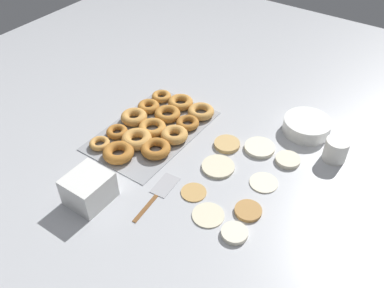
# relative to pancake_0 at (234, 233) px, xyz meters

# --- Properties ---
(ground_plane) EXTENTS (3.00, 3.00, 0.00)m
(ground_plane) POSITION_rel_pancake_0_xyz_m (-0.22, -0.24, -0.01)
(ground_plane) COLOR #B2B5BA
(pancake_0) EXTENTS (0.08, 0.08, 0.02)m
(pancake_0) POSITION_rel_pancake_0_xyz_m (0.00, 0.00, 0.00)
(pancake_0) COLOR silver
(pancake_0) RESTS_ON ground_plane
(pancake_1) EXTENTS (0.09, 0.09, 0.01)m
(pancake_1) POSITION_rel_pancake_0_xyz_m (-0.07, -0.20, -0.00)
(pancake_1) COLOR tan
(pancake_1) RESTS_ON ground_plane
(pancake_2) EXTENTS (0.12, 0.12, 0.01)m
(pancake_2) POSITION_rel_pancake_0_xyz_m (-0.22, -0.19, -0.00)
(pancake_2) COLOR beige
(pancake_2) RESTS_ON ground_plane
(pancake_3) EXTENTS (0.11, 0.11, 0.01)m
(pancake_3) POSITION_rel_pancake_0_xyz_m (-0.39, -0.12, -0.00)
(pancake_3) COLOR silver
(pancake_3) RESTS_ON ground_plane
(pancake_4) EXTENTS (0.10, 0.10, 0.01)m
(pancake_4) POSITION_rel_pancake_0_xyz_m (-0.02, -0.11, -0.00)
(pancake_4) COLOR beige
(pancake_4) RESTS_ON ground_plane
(pancake_5) EXTENTS (0.09, 0.09, 0.01)m
(pancake_5) POSITION_rel_pancake_0_xyz_m (-0.10, -0.01, -0.00)
(pancake_5) COLOR #B27F42
(pancake_5) RESTS_ON ground_plane
(pancake_6) EXTENTS (0.10, 0.10, 0.01)m
(pancake_6) POSITION_rel_pancake_0_xyz_m (-0.24, -0.03, -0.00)
(pancake_6) COLOR silver
(pancake_6) RESTS_ON ground_plane
(pancake_7) EXTENTS (0.09, 0.09, 0.02)m
(pancake_7) POSITION_rel_pancake_0_xyz_m (-0.39, -0.00, -0.00)
(pancake_7) COLOR beige
(pancake_7) RESTS_ON ground_plane
(pancake_8) EXTENTS (0.10, 0.10, 0.02)m
(pancake_8) POSITION_rel_pancake_0_xyz_m (-0.34, -0.23, -0.00)
(pancake_8) COLOR tan
(pancake_8) RESTS_ON ground_plane
(donut_tray) EXTENTS (0.51, 0.32, 0.04)m
(donut_tray) POSITION_rel_pancake_0_xyz_m (-0.26, -0.51, 0.01)
(donut_tray) COLOR #93969B
(donut_tray) RESTS_ON ground_plane
(batter_bowl) EXTENTS (0.18, 0.18, 0.06)m
(batter_bowl) POSITION_rel_pancake_0_xyz_m (-0.59, -0.02, 0.02)
(batter_bowl) COLOR white
(batter_bowl) RESTS_ON ground_plane
(container_stack) EXTENTS (0.14, 0.13, 0.10)m
(container_stack) POSITION_rel_pancake_0_xyz_m (0.15, -0.46, 0.04)
(container_stack) COLOR white
(container_stack) RESTS_ON ground_plane
(paper_cup) EXTENTS (0.08, 0.08, 0.09)m
(paper_cup) POSITION_rel_pancake_0_xyz_m (-0.50, 0.13, 0.03)
(paper_cup) COLOR white
(paper_cup) RESTS_ON ground_plane
(spatula) EXTENTS (0.24, 0.07, 0.01)m
(spatula) POSITION_rel_pancake_0_xyz_m (-0.02, -0.29, -0.01)
(spatula) COLOR brown
(spatula) RESTS_ON ground_plane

